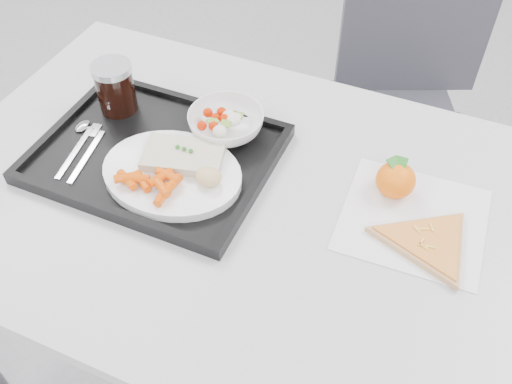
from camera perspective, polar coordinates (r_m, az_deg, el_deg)
name	(u,v)px	position (r m, az deg, el deg)	size (l,w,h in m)	color
table	(243,217)	(1.11, -1.29, -2.50)	(1.20, 0.80, 0.75)	silver
chair	(398,89)	(1.70, 13.97, 9.92)	(0.55, 0.57, 0.93)	#34343C
tray	(156,155)	(1.14, -9.95, 3.66)	(0.45, 0.35, 0.03)	black
dinner_plate	(172,174)	(1.08, -8.38, 1.84)	(0.27, 0.27, 0.02)	white
fish_fillet	(184,156)	(1.08, -7.26, 3.64)	(0.17, 0.13, 0.03)	beige
bread_roll	(208,177)	(1.03, -4.78, 1.53)	(0.05, 0.05, 0.03)	#E8D185
salad_bowl	(226,123)	(1.15, -3.00, 6.88)	(0.15, 0.15, 0.05)	white
cola_glass	(115,87)	(1.22, -13.91, 10.19)	(0.08, 0.08, 0.11)	black
cutlery	(83,143)	(1.19, -16.94, 4.75)	(0.09, 0.17, 0.01)	silver
napkin	(413,219)	(1.06, 15.44, -2.66)	(0.26, 0.25, 0.00)	silver
tangerine	(396,180)	(1.07, 13.79, 1.18)	(0.10, 0.10, 0.07)	#E66600
pizza_slice	(428,242)	(1.02, 16.85, -4.84)	(0.24, 0.24, 0.02)	tan
carrot_pile	(151,182)	(1.04, -10.47, 1.02)	(0.12, 0.08, 0.02)	#E24C05
salad_contents	(224,121)	(1.14, -3.26, 7.13)	(0.08, 0.08, 0.02)	#C11F00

